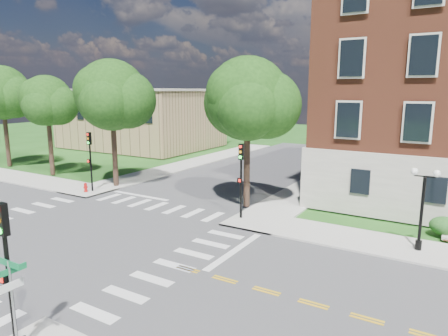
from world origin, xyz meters
The scene contains 18 objects.
ground centered at (0.00, 0.00, 0.00)m, with size 160.00×160.00×0.00m, color #1E4B15.
road_ew centered at (0.00, 0.00, 0.01)m, with size 90.00×12.00×0.01m, color #3D3D3F.
road_ns centered at (0.00, 0.00, 0.01)m, with size 12.00×90.00×0.01m, color #3D3D3F.
sidewalk_ne centered at (15.38, 15.38, 0.06)m, with size 34.00×34.00×0.12m.
sidewalk_nw centered at (-15.38, 15.38, 0.06)m, with size 34.00×34.00×0.12m.
crosswalk_east centered at (7.20, 0.00, 0.00)m, with size 2.20×10.20×0.02m, color silver, non-canonical shape.
stop_bar_east centered at (8.80, 3.00, 0.00)m, with size 0.40×5.50×0.00m, color silver.
secondary_building centered at (-22.00, 30.00, 4.28)m, with size 20.40×15.40×8.30m.
tree_a centered at (-23.52, 10.58, 7.93)m, with size 5.64×5.64×10.66m.
tree_b centered at (-15.50, 10.09, 7.20)m, with size 4.74×4.74×9.49m.
tree_c centered at (-6.88, 10.02, 7.77)m, with size 5.89×5.89×10.62m.
tree_d centered at (5.69, 10.22, 7.59)m, with size 5.68×5.68×10.34m.
traffic_signal_se centered at (6.91, -7.66, 3.19)m, with size 0.32×0.36×4.80m.
traffic_signal_ne centered at (6.60, 7.69, 3.19)m, with size 0.38×0.45×4.80m.
traffic_signal_nw centered at (-7.13, 7.63, 3.19)m, with size 0.33×0.36×4.80m.
twin_lamp_west centered at (16.94, 7.78, 2.52)m, with size 1.36×0.36×4.23m.
street_sign_pole centered at (7.14, -7.74, 2.31)m, with size 1.10×1.10×3.10m.
fire_hydrant centered at (-7.36, 7.16, 0.46)m, with size 0.35×0.35×0.75m.
Camera 1 is at (18.30, -13.95, 8.15)m, focal length 32.00 mm.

